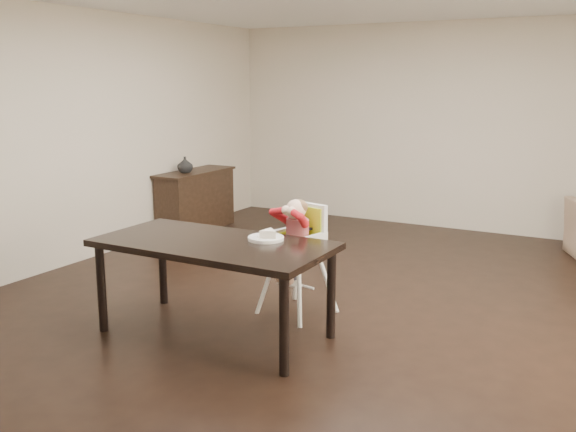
{
  "coord_description": "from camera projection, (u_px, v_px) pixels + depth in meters",
  "views": [
    {
      "loc": [
        2.27,
        -4.92,
        1.95
      ],
      "look_at": [
        -0.2,
        -0.42,
        0.86
      ],
      "focal_mm": 40.0,
      "sensor_mm": 36.0,
      "label": 1
    }
  ],
  "objects": [
    {
      "name": "ground",
      "position": [
        330.0,
        304.0,
        5.69
      ],
      "size": [
        7.0,
        7.0,
        0.0
      ],
      "primitive_type": "plane",
      "color": "black",
      "rests_on": "ground"
    },
    {
      "name": "room_walls",
      "position": [
        333.0,
        92.0,
        5.31
      ],
      "size": [
        6.02,
        7.02,
        2.71
      ],
      "color": "beige",
      "rests_on": "ground"
    },
    {
      "name": "dining_table",
      "position": [
        214.0,
        251.0,
        4.89
      ],
      "size": [
        1.8,
        0.9,
        0.75
      ],
      "color": "black",
      "rests_on": "ground"
    },
    {
      "name": "high_chair",
      "position": [
        299.0,
        233.0,
        5.36
      ],
      "size": [
        0.5,
        0.5,
        0.99
      ],
      "rotation": [
        0.0,
        0.0,
        -0.23
      ],
      "color": "white",
      "rests_on": "ground"
    },
    {
      "name": "plate",
      "position": [
        267.0,
        236.0,
        4.91
      ],
      "size": [
        0.3,
        0.3,
        0.08
      ],
      "rotation": [
        0.0,
        0.0,
        -0.09
      ],
      "color": "white",
      "rests_on": "dining_table"
    },
    {
      "name": "sideboard",
      "position": [
        196.0,
        200.0,
        8.44
      ],
      "size": [
        0.44,
        1.26,
        0.79
      ],
      "color": "black",
      "rests_on": "ground"
    },
    {
      "name": "vase",
      "position": [
        185.0,
        165.0,
        8.16
      ],
      "size": [
        0.24,
        0.25,
        0.2
      ],
      "primitive_type": "imported",
      "rotation": [
        0.0,
        0.0,
        0.24
      ],
      "color": "#99999E",
      "rests_on": "sideboard"
    }
  ]
}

